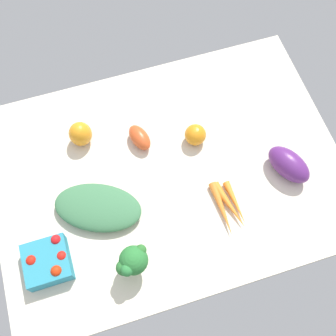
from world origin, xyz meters
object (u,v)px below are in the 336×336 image
object	(u,v)px
carrot_bunch	(228,206)
bell_pepper_orange	(80,134)
broccoli_head	(132,262)
berry_basket	(48,262)
leafy_greens_clump	(98,207)
eggplant	(289,165)
heirloom_tomato_orange	(195,135)
roma_tomato	(140,138)

from	to	relation	value
carrot_bunch	bell_pepper_orange	xyz separation A→B (cm)	(34.92, -33.98, 2.88)
broccoli_head	berry_basket	bearing A→B (deg)	-19.67
leafy_greens_clump	eggplant	distance (cm)	56.57
heirloom_tomato_orange	roma_tomato	bearing A→B (deg)	-15.53
berry_basket	heirloom_tomato_orange	world-z (taller)	same
eggplant	berry_basket	bearing A→B (deg)	68.77
carrot_bunch	broccoli_head	bearing A→B (deg)	15.77
heirloom_tomato_orange	bell_pepper_orange	distance (cm)	34.67
carrot_bunch	heirloom_tomato_orange	distance (cm)	23.90
carrot_bunch	heirloom_tomato_orange	world-z (taller)	heirloom_tomato_orange
broccoli_head	carrot_bunch	distance (cm)	31.94
eggplant	broccoli_head	bearing A→B (deg)	79.31
carrot_bunch	berry_basket	size ratio (longest dim) A/B	1.36
broccoli_head	berry_basket	world-z (taller)	broccoli_head
bell_pepper_orange	leafy_greens_clump	bearing A→B (deg)	88.61
leafy_greens_clump	heirloom_tomato_orange	xyz separation A→B (cm)	(-33.69, -13.40, 0.96)
leafy_greens_clump	eggplant	xyz separation A→B (cm)	(-56.37, 4.40, 1.55)
broccoli_head	eggplant	distance (cm)	53.19
leafy_greens_clump	roma_tomato	bearing A→B (deg)	-134.11
heirloom_tomato_orange	carrot_bunch	bearing A→B (deg)	94.35
roma_tomato	heirloom_tomato_orange	xyz separation A→B (cm)	(-16.30, 4.53, 0.71)
eggplant	heirloom_tomato_orange	size ratio (longest dim) A/B	2.15
carrot_bunch	bell_pepper_orange	world-z (taller)	bell_pepper_orange
eggplant	leafy_greens_clump	bearing A→B (deg)	59.03
roma_tomato	broccoli_head	bearing A→B (deg)	-34.89
leafy_greens_clump	eggplant	size ratio (longest dim) A/B	1.77
heirloom_tomato_orange	bell_pepper_orange	world-z (taller)	bell_pepper_orange
berry_basket	broccoli_head	bearing A→B (deg)	160.33
eggplant	bell_pepper_orange	xyz separation A→B (cm)	(55.80, -28.03, 0.26)
roma_tomato	bell_pepper_orange	world-z (taller)	bell_pepper_orange
bell_pepper_orange	heirloom_tomato_orange	bearing A→B (deg)	162.83
carrot_bunch	bell_pepper_orange	size ratio (longest dim) A/B	1.98
roma_tomato	bell_pepper_orange	xyz separation A→B (cm)	(16.81, -5.70, 1.56)
roma_tomato	bell_pepper_orange	distance (cm)	17.82
roma_tomato	carrot_bunch	size ratio (longest dim) A/B	0.57
broccoli_head	heirloom_tomato_orange	bearing A→B (deg)	-131.34
roma_tomato	carrot_bunch	distance (cm)	33.60
roma_tomato	eggplant	bearing A→B (deg)	43.48
broccoli_head	eggplant	xyz separation A→B (cm)	(-51.08, -14.47, -3.37)
berry_basket	bell_pepper_orange	xyz separation A→B (cm)	(-16.96, -34.76, 1.22)
berry_basket	heirloom_tomato_orange	size ratio (longest dim) A/B	1.83
eggplant	bell_pepper_orange	distance (cm)	62.45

